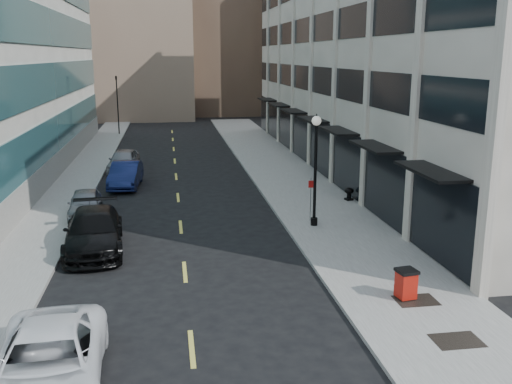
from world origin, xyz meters
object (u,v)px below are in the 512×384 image
object	(u,v)px
sign_post	(311,193)
trash_bin	(406,283)
car_white_van	(48,364)
car_black_pickup	(94,231)
car_blue_sedan	(126,175)
traffic_signal	(116,80)
urn_planter	(349,192)
car_silver_sedan	(85,204)
lamppost	(316,161)
car_grey_sedan	(124,160)

from	to	relation	value
sign_post	trash_bin	bearing A→B (deg)	-84.25
car_white_van	trash_bin	world-z (taller)	car_white_van
car_black_pickup	car_blue_sedan	bearing A→B (deg)	83.10
car_white_van	car_black_pickup	size ratio (longest dim) A/B	0.97
traffic_signal	urn_planter	world-z (taller)	traffic_signal
car_black_pickup	sign_post	bearing A→B (deg)	9.13
car_blue_sedan	car_white_van	bearing A→B (deg)	-86.70
car_white_van	car_silver_sedan	distance (m)	16.23
lamppost	car_grey_sedan	bearing A→B (deg)	122.84
car_blue_sedan	traffic_signal	bearing A→B (deg)	99.57
car_silver_sedan	lamppost	size ratio (longest dim) A/B	0.77
car_white_van	traffic_signal	bearing A→B (deg)	89.17
lamppost	urn_planter	world-z (taller)	lamppost
car_grey_sedan	urn_planter	distance (m)	17.31
traffic_signal	car_white_van	size ratio (longest dim) A/B	1.22
trash_bin	lamppost	world-z (taller)	lamppost
car_silver_sedan	car_grey_sedan	distance (m)	11.95
car_white_van	car_silver_sedan	size ratio (longest dim) A/B	1.38
traffic_signal	sign_post	xyz separation A→B (m)	(11.90, -34.42, -4.14)
traffic_signal	trash_bin	world-z (taller)	traffic_signal
trash_bin	sign_post	bearing A→B (deg)	86.91
car_blue_sedan	urn_planter	xyz separation A→B (m)	(12.80, -5.99, -0.21)
lamppost	urn_planter	bearing A→B (deg)	54.41
car_blue_sedan	car_grey_sedan	distance (m)	5.15
traffic_signal	car_grey_sedan	size ratio (longest dim) A/B	1.48
trash_bin	urn_planter	size ratio (longest dim) A/B	1.42
lamppost	traffic_signal	bearing A→B (deg)	108.69
car_grey_sedan	traffic_signal	bearing A→B (deg)	101.69
sign_post	urn_planter	bearing A→B (deg)	49.60
car_white_van	car_grey_sedan	bearing A→B (deg)	87.04
lamppost	car_blue_sedan	bearing A→B (deg)	132.55
car_blue_sedan	sign_post	xyz separation A→B (m)	(9.60, -9.71, 0.78)
sign_post	lamppost	bearing A→B (deg)	-89.69
car_black_pickup	trash_bin	size ratio (longest dim) A/B	5.65
car_white_van	urn_planter	xyz separation A→B (m)	(13.18, 16.96, -0.20)
car_black_pickup	car_blue_sedan	size ratio (longest dim) A/B	1.21
lamppost	sign_post	distance (m)	1.90
car_white_van	sign_post	xyz separation A→B (m)	(9.98, 13.24, 0.78)
car_black_pickup	car_silver_sedan	world-z (taller)	car_black_pickup
sign_post	car_black_pickup	bearing A→B (deg)	-166.23
trash_bin	car_silver_sedan	bearing A→B (deg)	125.57
traffic_signal	lamppost	world-z (taller)	traffic_signal
sign_post	traffic_signal	bearing A→B (deg)	109.38
car_white_van	car_blue_sedan	bearing A→B (deg)	85.92
traffic_signal	urn_planter	bearing A→B (deg)	-63.81
urn_planter	trash_bin	bearing A→B (deg)	-99.79
car_white_van	car_blue_sedan	distance (m)	22.95
traffic_signal	car_silver_sedan	xyz separation A→B (m)	(0.70, -31.47, -5.01)
trash_bin	lamppost	bearing A→B (deg)	87.38
car_black_pickup	lamppost	size ratio (longest dim) A/B	1.09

